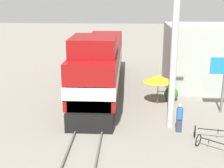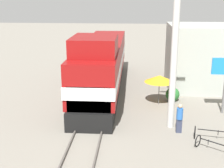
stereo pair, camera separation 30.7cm
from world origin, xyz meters
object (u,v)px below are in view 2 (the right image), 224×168
at_px(bicycle, 212,134).
at_px(bicycle_spare, 214,146).
at_px(utility_pole, 175,41).
at_px(vendor_umbrella, 159,79).
at_px(locomotive, 102,66).
at_px(person_bystander, 180,117).

distance_m(bicycle, bicycle_spare, 1.28).
height_order(utility_pole, vendor_umbrella, utility_pole).
xyz_separation_m(utility_pole, vendor_umbrella, (-0.40, 3.65, -3.05)).
xyz_separation_m(locomotive, person_bystander, (4.84, -6.86, -1.14)).
distance_m(person_bystander, bicycle_spare, 2.51).
bearing_deg(utility_pole, vendor_umbrella, 96.25).
bearing_deg(bicycle_spare, bicycle, -153.43).
distance_m(vendor_umbrella, bicycle, 5.85).
bearing_deg(locomotive, utility_pole, -53.85).
xyz_separation_m(locomotive, utility_pole, (4.47, -6.12, 2.84)).
xyz_separation_m(locomotive, bicycle, (6.41, -7.64, -1.67)).
bearing_deg(bicycle, bicycle_spare, -178.98).
distance_m(locomotive, person_bystander, 8.48).
height_order(bicycle, bicycle_spare, bicycle).
height_order(vendor_umbrella, bicycle, vendor_umbrella).
bearing_deg(bicycle_spare, locomotive, -108.91).
height_order(locomotive, bicycle, locomotive).
bearing_deg(utility_pole, bicycle_spare, -58.17).
bearing_deg(person_bystander, locomotive, 125.23).
xyz_separation_m(bicycle, bicycle_spare, (-0.22, -1.26, -0.02)).
relative_size(utility_pole, bicycle, 5.23).
distance_m(utility_pole, person_bystander, 4.06).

